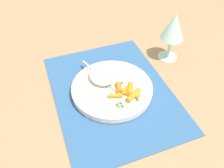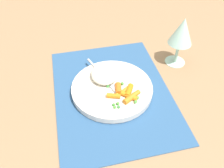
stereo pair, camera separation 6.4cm
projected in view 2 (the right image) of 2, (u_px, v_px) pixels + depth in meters
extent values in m
plane|color=#997551|center=(112.00, 92.00, 0.71)|extent=(2.40, 2.40, 0.00)
cube|color=#2D5684|center=(112.00, 91.00, 0.70)|extent=(0.46, 0.34, 0.01)
cylinder|color=silver|center=(112.00, 89.00, 0.69)|extent=(0.24, 0.24, 0.02)
ellipsoid|color=beige|center=(104.00, 74.00, 0.71)|extent=(0.09, 0.08, 0.03)
cylinder|color=orange|center=(133.00, 96.00, 0.65)|extent=(0.04, 0.05, 0.01)
cylinder|color=orange|center=(114.00, 96.00, 0.65)|extent=(0.03, 0.04, 0.01)
cylinder|color=orange|center=(129.00, 91.00, 0.66)|extent=(0.05, 0.04, 0.02)
cylinder|color=orange|center=(125.00, 91.00, 0.67)|extent=(0.03, 0.04, 0.01)
cylinder|color=orange|center=(118.00, 89.00, 0.67)|extent=(0.04, 0.02, 0.02)
cylinder|color=orange|center=(128.00, 95.00, 0.65)|extent=(0.05, 0.05, 0.01)
cylinder|color=orange|center=(130.00, 99.00, 0.64)|extent=(0.03, 0.04, 0.02)
sphere|color=green|center=(115.00, 107.00, 0.63)|extent=(0.01, 0.01, 0.01)
sphere|color=green|center=(114.00, 105.00, 0.63)|extent=(0.01, 0.01, 0.01)
sphere|color=#59B430|center=(130.00, 91.00, 0.67)|extent=(0.01, 0.01, 0.01)
sphere|color=#4A9433|center=(126.00, 89.00, 0.67)|extent=(0.01, 0.01, 0.01)
sphere|color=#4F912F|center=(137.00, 98.00, 0.65)|extent=(0.01, 0.01, 0.01)
sphere|color=#54B730|center=(117.00, 94.00, 0.66)|extent=(0.01, 0.01, 0.01)
sphere|color=#459141|center=(135.00, 102.00, 0.64)|extent=(0.01, 0.01, 0.01)
sphere|color=green|center=(120.00, 103.00, 0.64)|extent=(0.01, 0.01, 0.01)
sphere|color=#408D44|center=(118.00, 107.00, 0.63)|extent=(0.01, 0.01, 0.01)
sphere|color=#449034|center=(122.00, 84.00, 0.69)|extent=(0.01, 0.01, 0.01)
sphere|color=#579735|center=(136.00, 101.00, 0.64)|extent=(0.01, 0.01, 0.01)
sphere|color=green|center=(108.00, 87.00, 0.68)|extent=(0.01, 0.01, 0.01)
cube|color=#BABABA|center=(116.00, 90.00, 0.67)|extent=(0.05, 0.03, 0.01)
cube|color=#BABABA|center=(99.00, 72.00, 0.73)|extent=(0.14, 0.06, 0.01)
cylinder|color=#B2E0CC|center=(175.00, 61.00, 0.81)|extent=(0.07, 0.07, 0.00)
cylinder|color=#B2E0CC|center=(177.00, 52.00, 0.78)|extent=(0.01, 0.01, 0.08)
cone|color=#B2E0CC|center=(182.00, 31.00, 0.72)|extent=(0.08, 0.08, 0.09)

